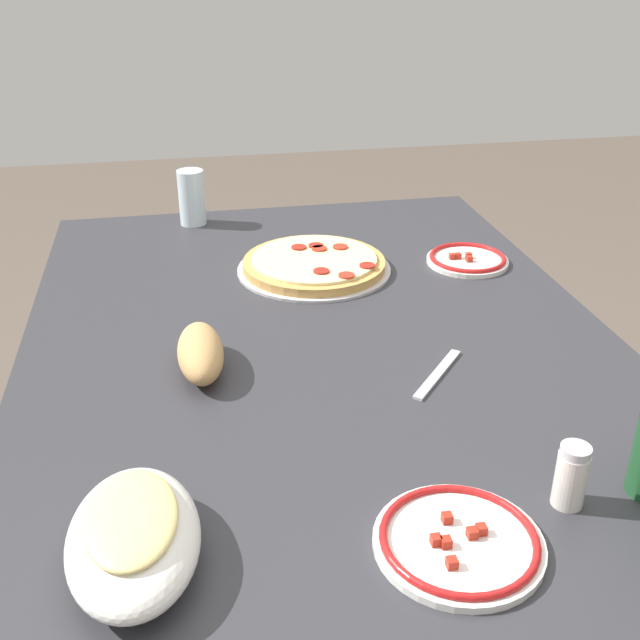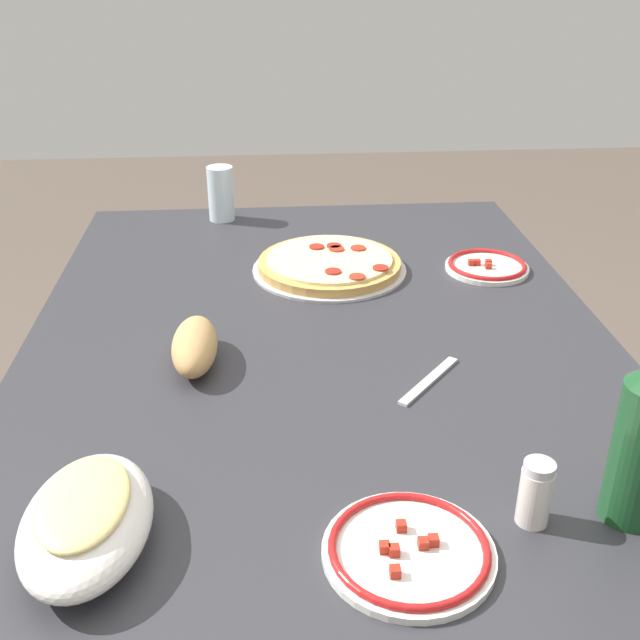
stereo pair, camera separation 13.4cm
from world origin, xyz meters
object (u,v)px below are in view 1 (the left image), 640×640
at_px(water_glass, 192,197).
at_px(dining_table, 320,383).
at_px(pepperoni_pizza, 314,264).
at_px(side_plate_near, 467,259).
at_px(bread_loaf, 200,353).
at_px(spice_shaker, 571,476).
at_px(baked_pasta_dish, 133,534).
at_px(side_plate_far, 459,541).

bearing_deg(water_glass, dining_table, 17.31).
bearing_deg(water_glass, pepperoni_pizza, 34.82).
bearing_deg(side_plate_near, water_glass, -122.56).
height_order(bread_loaf, spice_shaker, spice_shaker).
relative_size(dining_table, spice_shaker, 16.40).
distance_m(dining_table, side_plate_near, 0.47).
bearing_deg(pepperoni_pizza, spice_shaker, 12.76).
xyz_separation_m(dining_table, water_glass, (-0.63, -0.20, 0.17)).
distance_m(baked_pasta_dish, side_plate_near, 1.03).
xyz_separation_m(baked_pasta_dish, bread_loaf, (-0.41, 0.10, -0.01)).
height_order(side_plate_near, bread_loaf, bread_loaf).
bearing_deg(water_glass, side_plate_near, 57.44).
relative_size(water_glass, spice_shaker, 1.53).
bearing_deg(spice_shaker, pepperoni_pizza, -167.24).
bearing_deg(side_plate_near, pepperoni_pizza, -93.81).
bearing_deg(spice_shaker, water_glass, -159.74).
xyz_separation_m(bread_loaf, spice_shaker, (0.41, 0.43, 0.01)).
height_order(baked_pasta_dish, bread_loaf, baked_pasta_dish).
height_order(baked_pasta_dish, spice_shaker, spice_shaker).
relative_size(bread_loaf, spice_shaker, 2.04).
height_order(dining_table, spice_shaker, spice_shaker).
bearing_deg(side_plate_far, side_plate_near, 158.67).
bearing_deg(baked_pasta_dish, bread_loaf, 167.05).
bearing_deg(side_plate_far, dining_table, -173.73).
xyz_separation_m(baked_pasta_dish, water_glass, (-1.13, 0.11, 0.03)).
xyz_separation_m(dining_table, pepperoni_pizza, (-0.29, 0.04, 0.12)).
xyz_separation_m(pepperoni_pizza, side_plate_near, (0.02, 0.33, -0.01)).
xyz_separation_m(dining_table, side_plate_near, (-0.26, 0.38, 0.11)).
height_order(side_plate_near, spice_shaker, spice_shaker).
distance_m(water_glass, side_plate_far, 1.20).
bearing_deg(side_plate_far, pepperoni_pizza, -178.79).
relative_size(water_glass, side_plate_far, 0.66).
distance_m(dining_table, baked_pasta_dish, 0.60).
height_order(side_plate_near, side_plate_far, same).
bearing_deg(side_plate_far, bread_loaf, -149.30).
bearing_deg(pepperoni_pizza, dining_table, -8.44).
height_order(pepperoni_pizza, side_plate_far, pepperoni_pizza).
bearing_deg(pepperoni_pizza, bread_loaf, -34.64).
bearing_deg(baked_pasta_dish, side_plate_near, 138.08).
distance_m(dining_table, water_glass, 0.68).
xyz_separation_m(pepperoni_pizza, water_glass, (-0.34, -0.24, 0.05)).
height_order(pepperoni_pizza, water_glass, water_glass).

